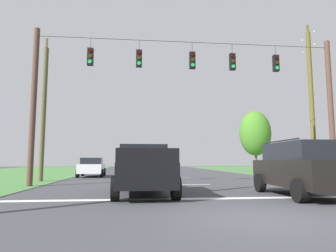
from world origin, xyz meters
The scene contains 12 objects.
ground_plane centered at (0.00, 0.00, 0.00)m, with size 120.00×120.00×0.00m, color #3D3D42.
stop_bar_stripe centered at (0.00, 3.64, 0.00)m, with size 14.45×0.45×0.01m, color white.
lane_dash_0 centered at (0.00, 9.64, 0.00)m, with size 0.15×2.50×0.01m, color white.
lane_dash_1 centered at (0.00, 16.02, 0.00)m, with size 0.15×2.50×0.01m, color white.
lane_dash_2 centered at (0.00, 21.96, 0.00)m, with size 0.15×2.50×0.01m, color white.
overhead_signal_span centered at (0.07, 9.19, 4.73)m, with size 16.74×0.31×8.31m.
pickup_truck centered at (-2.52, 5.24, 0.97)m, with size 2.40×5.45×1.95m.
suv_black centered at (3.33, 3.87, 1.06)m, with size 2.33×4.85×2.05m.
distant_car_crossing_white centered at (-6.36, 18.34, 0.79)m, with size 2.14×4.36×1.52m.
utility_pole_mid_right centered at (9.15, 12.40, 5.39)m, with size 0.31×1.57×10.84m.
utility_pole_near_left centered at (-8.72, 12.90, 4.46)m, with size 0.31×1.75×9.27m.
tree_roadside_right centered at (11.03, 26.99, 4.44)m, with size 3.62×3.62×7.05m.
Camera 1 is at (-2.80, -6.81, 1.32)m, focal length 32.22 mm.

